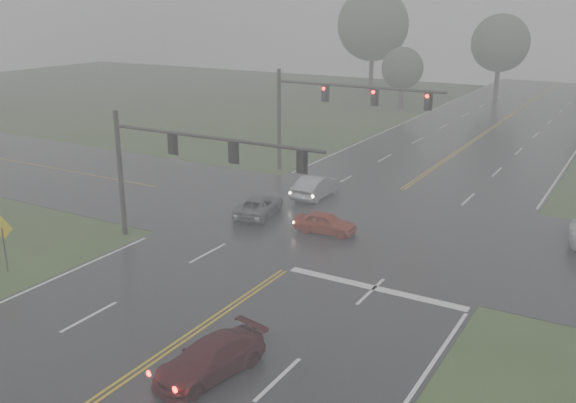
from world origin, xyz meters
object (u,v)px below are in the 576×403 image
Objects in this scene: sedan_silver at (316,197)px; sedan_maroon at (211,375)px; sedan_red at (325,233)px; signal_gantry_near at (175,157)px; signal_gantry_far at (326,104)px; car_grey at (259,216)px.

sedan_maroon is at bearing 106.63° from sedan_silver.
sedan_maroon is 1.24× the size of sedan_red.
signal_gantry_near reaches higher than sedan_maroon.
signal_gantry_far reaches higher than sedan_silver.
sedan_red is 0.79× the size of sedan_silver.
car_grey is at bearing 82.31° from signal_gantry_near.
sedan_red is at bearing 45.07° from signal_gantry_near.
signal_gantry_near is 0.98× the size of signal_gantry_far.
sedan_maroon is 0.35× the size of signal_gantry_near.
signal_gantry_far is (-0.81, 10.23, 5.31)m from car_grey.
signal_gantry_far is (-5.63, 10.94, 5.31)m from sedan_red.
sedan_silver is (-6.62, 20.39, 0.00)m from sedan_maroon.
signal_gantry_far is at bearing -97.74° from car_grey.
sedan_red is 9.39m from signal_gantry_near.
sedan_silver reaches higher than sedan_red.
signal_gantry_near reaches higher than car_grey.
signal_gantry_near is at bearing 129.75° from sedan_red.
sedan_maroon is 0.34× the size of signal_gantry_far.
sedan_maroon is 27.50m from signal_gantry_far.
sedan_maroon reaches higher than sedan_red.
sedan_maroon is at bearing -45.74° from signal_gantry_near.
car_grey is (-4.82, 0.71, 0.00)m from sedan_red.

